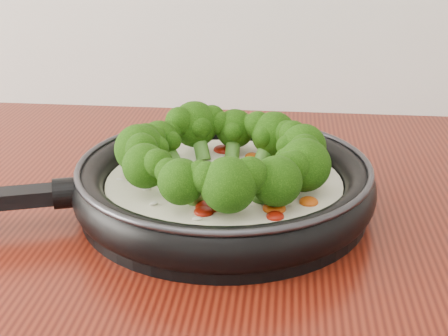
# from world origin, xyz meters

# --- Properties ---
(skillet) EXTENTS (0.56, 0.43, 0.10)m
(skillet) POSITION_xyz_m (0.11, 1.11, 0.94)
(skillet) COLOR black
(skillet) RESTS_ON counter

